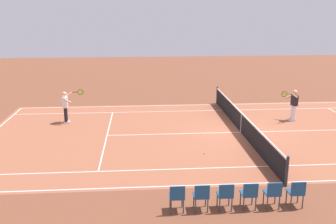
{
  "coord_description": "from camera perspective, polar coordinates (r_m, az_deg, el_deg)",
  "views": [
    {
      "loc": [
        4.83,
        17.18,
        5.78
      ],
      "look_at": [
        3.47,
        -0.68,
        0.9
      ],
      "focal_mm": 40.85,
      "sensor_mm": 36.0,
      "label": 1
    }
  ],
  "objects": [
    {
      "name": "spectator_chair_3",
      "position": [
        11.56,
        8.56,
        -12.03
      ],
      "size": [
        0.44,
        0.44,
        0.88
      ],
      "color": "#38383D",
      "rests_on": "ground_plane"
    },
    {
      "name": "spectator_chair_2",
      "position": [
        11.73,
        12.04,
        -11.78
      ],
      "size": [
        0.44,
        0.44,
        0.88
      ],
      "color": "#38383D",
      "rests_on": "ground_plane"
    },
    {
      "name": "spectator_chair_0",
      "position": [
        12.19,
        18.61,
        -11.19
      ],
      "size": [
        0.44,
        0.44,
        0.88
      ],
      "color": "#38383D",
      "rests_on": "ground_plane"
    },
    {
      "name": "ground_plane",
      "position": [
        18.76,
        10.81,
        -2.99
      ],
      "size": [
        60.0,
        60.0,
        0.0
      ],
      "primitive_type": "plane",
      "color": "brown"
    },
    {
      "name": "tennis_player_near",
      "position": [
        20.42,
        -14.99,
        0.97
      ],
      "size": [
        1.05,
        0.78,
        1.7
      ],
      "color": "black",
      "rests_on": "ground_plane"
    },
    {
      "name": "spectator_chair_1",
      "position": [
        11.94,
        15.39,
        -11.5
      ],
      "size": [
        0.44,
        0.44,
        0.88
      ],
      "color": "#38383D",
      "rests_on": "ground_plane"
    },
    {
      "name": "spectator_chair_5",
      "position": [
        11.34,
        1.35,
        -12.4
      ],
      "size": [
        0.44,
        0.44,
        0.88
      ],
      "color": "#38383D",
      "rests_on": "ground_plane"
    },
    {
      "name": "court_line_markings",
      "position": [
        18.76,
        10.81,
        -2.98
      ],
      "size": [
        23.85,
        11.05,
        0.01
      ],
      "color": "white",
      "rests_on": "ground_plane"
    },
    {
      "name": "tennis_net",
      "position": [
        18.61,
        10.88,
        -1.55
      ],
      "size": [
        0.1,
        11.7,
        1.08
      ],
      "color": "#2D2D33",
      "rests_on": "ground_plane"
    },
    {
      "name": "spectator_chair_4",
      "position": [
        11.43,
        4.99,
        -12.24
      ],
      "size": [
        0.44,
        0.44,
        0.88
      ],
      "color": "#38383D",
      "rests_on": "ground_plane"
    },
    {
      "name": "tennis_player_far",
      "position": [
        21.18,
        18.24,
        1.22
      ],
      "size": [
        1.04,
        0.79,
        1.7
      ],
      "color": "white",
      "rests_on": "ground_plane"
    },
    {
      "name": "tennis_ball",
      "position": [
        15.85,
        5.46,
        -6.1
      ],
      "size": [
        0.07,
        0.07,
        0.07
      ],
      "primitive_type": "sphere",
      "color": "#CCE01E",
      "rests_on": "ground_plane"
    },
    {
      "name": "court_slab",
      "position": [
        18.76,
        10.81,
        -2.98
      ],
      "size": [
        24.2,
        11.4,
        0.0
      ],
      "primitive_type": "cube",
      "color": "#935138",
      "rests_on": "ground_plane"
    }
  ]
}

